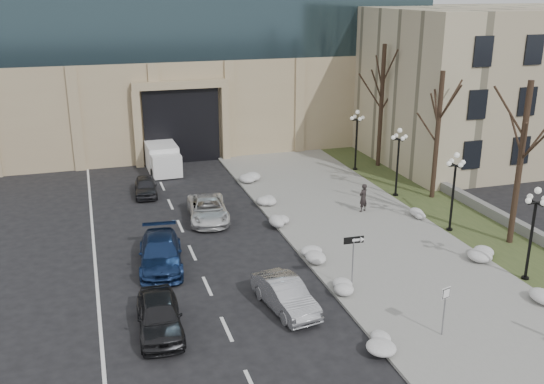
{
  "coord_description": "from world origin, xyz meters",
  "views": [
    {
      "loc": [
        -11.24,
        -15.54,
        13.42
      ],
      "look_at": [
        -2.48,
        12.54,
        3.5
      ],
      "focal_mm": 40.0,
      "sensor_mm": 36.0,
      "label": 1
    }
  ],
  "objects": [
    {
      "name": "sidewalk",
      "position": [
        3.5,
        14.0,
        0.06
      ],
      "size": [
        9.0,
        40.0,
        0.12
      ],
      "primitive_type": "cube",
      "color": "gray",
      "rests_on": "ground"
    },
    {
      "name": "curb",
      "position": [
        -1.0,
        14.0,
        0.07
      ],
      "size": [
        0.3,
        40.0,
        0.14
      ],
      "primitive_type": "cube",
      "color": "gray",
      "rests_on": "ground"
    },
    {
      "name": "grass_strip",
      "position": [
        10.0,
        14.0,
        0.05
      ],
      "size": [
        4.0,
        40.0,
        0.1
      ],
      "primitive_type": "cube",
      "color": "#384623",
      "rests_on": "ground"
    },
    {
      "name": "stone_wall",
      "position": [
        12.0,
        16.0,
        0.35
      ],
      "size": [
        0.5,
        30.0,
        0.7
      ],
      "primitive_type": "cube",
      "color": "gray",
      "rests_on": "ground"
    },
    {
      "name": "classical_building",
      "position": [
        22.0,
        27.98,
        6.0
      ],
      "size": [
        22.0,
        18.12,
        12.0
      ],
      "color": "#BCB08D",
      "rests_on": "ground"
    },
    {
      "name": "car_a",
      "position": [
        -9.15,
        6.61,
        0.75
      ],
      "size": [
        1.98,
        4.48,
        1.5
      ],
      "primitive_type": "imported",
      "rotation": [
        0.0,
        0.0,
        -0.05
      ],
      "color": "black",
      "rests_on": "ground"
    },
    {
      "name": "car_b",
      "position": [
        -3.64,
        6.85,
        0.69
      ],
      "size": [
        2.12,
        4.39,
        1.39
      ],
      "primitive_type": "imported",
      "rotation": [
        0.0,
        0.0,
        0.16
      ],
      "color": "#9C9DA3",
      "rests_on": "ground"
    },
    {
      "name": "car_c",
      "position": [
        -8.3,
        12.78,
        0.76
      ],
      "size": [
        2.69,
        5.41,
        1.51
      ],
      "primitive_type": "imported",
      "rotation": [
        0.0,
        0.0,
        -0.11
      ],
      "color": "navy",
      "rests_on": "ground"
    },
    {
      "name": "car_d",
      "position": [
        -4.7,
        18.54,
        0.69
      ],
      "size": [
        2.78,
        5.14,
        1.37
      ],
      "primitive_type": "imported",
      "rotation": [
        0.0,
        0.0,
        -0.1
      ],
      "color": "silver",
      "rests_on": "ground"
    },
    {
      "name": "car_e",
      "position": [
        -7.8,
        24.4,
        0.62
      ],
      "size": [
        1.75,
        3.76,
        1.25
      ],
      "primitive_type": "imported",
      "rotation": [
        0.0,
        0.0,
        -0.08
      ],
      "color": "#292A2E",
      "rests_on": "ground"
    },
    {
      "name": "pedestrian",
      "position": [
        4.81,
        16.81,
        1.02
      ],
      "size": [
        0.78,
        0.66,
        1.8
      ],
      "primitive_type": "imported",
      "rotation": [
        0.0,
        0.0,
        3.57
      ],
      "color": "black",
      "rests_on": "sidewalk"
    },
    {
      "name": "box_truck",
      "position": [
        -5.92,
        30.54,
        0.99
      ],
      "size": [
        2.4,
        6.46,
        2.04
      ],
      "rotation": [
        0.0,
        0.0,
        0.02
      ],
      "color": "white",
      "rests_on": "ground"
    },
    {
      "name": "one_way_sign",
      "position": [
        0.03,
        7.53,
        2.25
      ],
      "size": [
        1.01,
        0.27,
        2.73
      ],
      "rotation": [
        0.0,
        0.0,
        -0.03
      ],
      "color": "slate",
      "rests_on": "ground"
    },
    {
      "name": "keep_sign",
      "position": [
        1.69,
        2.8,
        1.64
      ],
      "size": [
        0.47,
        0.17,
        2.23
      ],
      "rotation": [
        0.0,
        0.0,
        0.28
      ],
      "color": "slate",
      "rests_on": "ground"
    },
    {
      "name": "snow_clump_b",
      "position": [
        -0.89,
        2.61,
        0.3
      ],
      "size": [
        1.1,
        1.6,
        0.36
      ],
      "primitive_type": "ellipsoid",
      "color": "silver",
      "rests_on": "sidewalk"
    },
    {
      "name": "snow_clump_c",
      "position": [
        -0.79,
        7.33,
        0.3
      ],
      "size": [
        1.1,
        1.6,
        0.36
      ],
      "primitive_type": "ellipsoid",
      "color": "silver",
      "rests_on": "sidewalk"
    },
    {
      "name": "snow_clump_d",
      "position": [
        -0.78,
        11.18,
        0.3
      ],
      "size": [
        1.1,
        1.6,
        0.36
      ],
      "primitive_type": "ellipsoid",
      "color": "silver",
      "rests_on": "sidewalk"
    },
    {
      "name": "snow_clump_e",
      "position": [
        -0.88,
        16.3,
        0.3
      ],
      "size": [
        1.1,
        1.6,
        0.36
      ],
      "primitive_type": "ellipsoid",
      "color": "silver",
      "rests_on": "sidewalk"
    },
    {
      "name": "snow_clump_f",
      "position": [
        -0.44,
        19.97,
        0.3
      ],
      "size": [
        1.1,
        1.6,
        0.36
      ],
      "primitive_type": "ellipsoid",
      "color": "silver",
      "rests_on": "sidewalk"
    },
    {
      "name": "snow_clump_g",
      "position": [
        -0.4,
        25.18,
        0.3
      ],
      "size": [
        1.1,
        1.6,
        0.36
      ],
      "primitive_type": "ellipsoid",
      "color": "silver",
      "rests_on": "sidewalk"
    },
    {
      "name": "snow_clump_i",
      "position": [
        7.74,
        8.56,
        0.3
      ],
      "size": [
        1.1,
        1.6,
        0.36
      ],
      "primitive_type": "ellipsoid",
      "color": "silver",
      "rests_on": "sidewalk"
    },
    {
      "name": "snow_clump_j",
      "position": [
        7.66,
        15.0,
        0.3
      ],
      "size": [
        1.1,
        1.6,
        0.36
      ],
      "primitive_type": "ellipsoid",
      "color": "silver",
      "rests_on": "sidewalk"
    },
    {
      "name": "snow_clump_l",
      "position": [
        -0.41,
        19.74,
        0.3
      ],
      "size": [
        1.1,
        1.6,
        0.36
      ],
      "primitive_type": "ellipsoid",
      "color": "silver",
      "rests_on": "sidewalk"
    },
    {
      "name": "lamppost_a",
      "position": [
        8.3,
        6.0,
        3.07
      ],
      "size": [
        1.18,
        1.18,
        4.76
      ],
      "color": "black",
      "rests_on": "ground"
    },
    {
      "name": "lamppost_b",
      "position": [
        8.3,
        12.5,
        3.07
      ],
      "size": [
        1.18,
        1.18,
        4.76
      ],
      "color": "black",
      "rests_on": "ground"
    },
    {
      "name": "lamppost_c",
      "position": [
        8.3,
        19.0,
        3.07
      ],
      "size": [
        1.18,
        1.18,
        4.76
      ],
      "color": "black",
      "rests_on": "ground"
    },
    {
      "name": "lamppost_d",
      "position": [
        8.3,
        25.5,
        3.07
      ],
      "size": [
        1.18,
        1.18,
        4.76
      ],
      "color": "black",
      "rests_on": "ground"
    },
    {
      "name": "tree_near",
      "position": [
        10.5,
        10.0,
        5.83
      ],
      "size": [
        3.2,
        3.2,
        9.0
      ],
      "color": "black",
      "rests_on": "ground"
    },
    {
      "name": "tree_mid",
      "position": [
        10.5,
        18.0,
        5.5
      ],
      "size": [
        3.2,
        3.2,
        8.5
      ],
      "color": "black",
      "rests_on": "ground"
    },
    {
      "name": "tree_far",
      "position": [
        10.5,
        26.0,
        6.15
      ],
      "size": [
        3.2,
        3.2,
        9.5
      ],
      "color": "black",
      "rests_on": "ground"
    }
  ]
}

